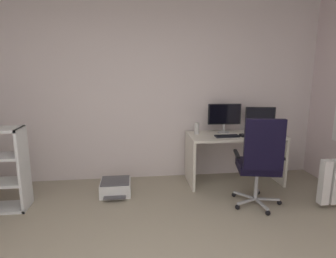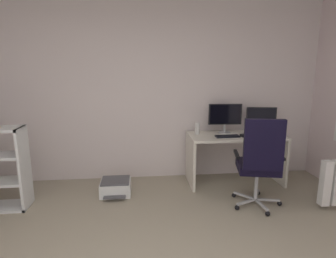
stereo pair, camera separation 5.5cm
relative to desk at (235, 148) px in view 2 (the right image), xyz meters
The scene contains 9 objects.
wall_back 1.61m from the desk, 162.90° to the left, with size 5.38×0.10×2.75m, color silver.
desk is the anchor object (origin of this frame).
monitor_main 0.50m from the desk, 131.22° to the left, with size 0.50×0.18×0.44m.
monitor_secondary 0.63m from the desk, 18.10° to the left, with size 0.44×0.18×0.38m.
keyboard 0.30m from the desk, 141.62° to the right, with size 0.34×0.13×0.02m, color black.
computer_mouse 0.27m from the desk, 67.34° to the right, with size 0.06×0.10×0.03m, color black.
desktop_speaker 0.63m from the desk, behind, with size 0.07×0.07×0.17m, color silver.
office_chair 0.86m from the desk, 89.68° to the right, with size 0.63×0.63×1.14m.
printer 1.82m from the desk, behind, with size 0.41×0.45×0.20m.
Camera 2 is at (-0.10, -1.58, 1.67)m, focal length 30.19 mm.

